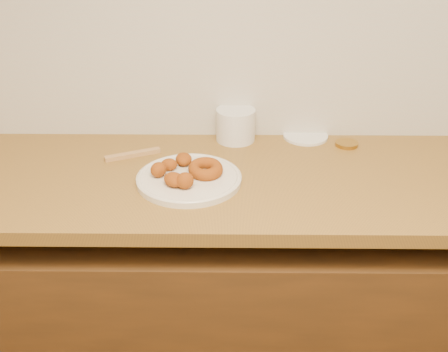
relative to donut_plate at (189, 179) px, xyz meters
The scene contains 10 objects.
base_cabinet 0.67m from the donut_plate, ahead, with size 3.60×0.60×0.77m, color #543113.
butcher_block 0.24m from the donut_plate, 169.42° to the left, with size 2.30×0.62×0.04m, color olive.
backsplash 0.61m from the donut_plate, 39.69° to the left, with size 3.60×0.02×0.60m, color #BAB6A8.
donut_plate is the anchor object (origin of this frame).
ring_donut 0.06m from the donut_plate, 17.37° to the left, with size 0.10×0.10×0.03m, color #904309.
fried_dough_chunks 0.05m from the donut_plate, behind, with size 0.14×0.20×0.05m.
plastic_tub 0.33m from the donut_plate, 65.33° to the left, with size 0.13×0.13×0.11m, color silver.
tub_lid 0.49m from the donut_plate, 40.46° to the left, with size 0.15×0.15×0.01m, color silver.
brass_jar_lid 0.55m from the donut_plate, 26.82° to the left, with size 0.07×0.07×0.01m, color #A97D2D.
wooden_utensil 0.25m from the donut_plate, 138.83° to the left, with size 0.18×0.02×0.01m, color #AA7D49.
Camera 1 is at (-0.30, 0.24, 1.67)m, focal length 45.00 mm.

